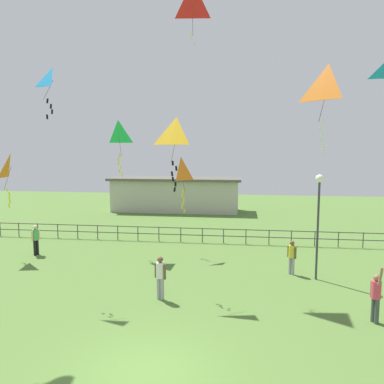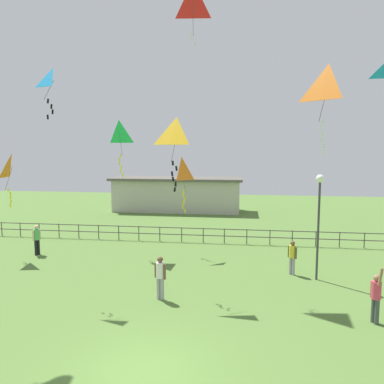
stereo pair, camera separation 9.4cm
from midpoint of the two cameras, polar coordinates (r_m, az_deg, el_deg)
The scene contains 15 objects.
ground_plane at distance 11.04m, azimuth -7.41°, elevation -25.66°, with size 80.00×80.00×0.00m, color #517533.
lamppost at distance 17.50m, azimuth 18.65°, elevation -1.82°, with size 0.36×0.36×4.78m.
person_0 at distance 22.68m, azimuth -22.90°, elevation -6.50°, with size 0.31×0.48×1.69m.
person_1 at distance 14.45m, azimuth 26.13°, elevation -13.88°, with size 0.31×0.53×1.99m.
person_2 at distance 14.98m, azimuth -5.05°, elevation -12.52°, with size 0.49×0.32×1.73m.
person_3 at distance 18.38m, azimuth 14.87°, elevation -9.31°, with size 0.39×0.36×1.62m.
kite_1 at distance 17.47m, azimuth -20.67°, elevation 15.47°, with size 0.87×0.92×2.10m.
kite_2 at distance 15.14m, azimuth 19.89°, elevation 14.87°, with size 1.33×1.23×3.28m.
kite_3 at distance 21.18m, azimuth -11.33°, elevation 8.60°, with size 1.04×1.08×3.09m.
kite_4 at distance 22.40m, azimuth -26.03°, elevation 3.34°, with size 0.79×0.95×2.93m.
kite_6 at distance 20.90m, azimuth -1.81°, elevation 3.22°, with size 0.92×0.87×3.11m.
kite_7 at distance 15.79m, azimuth -2.56°, elevation 8.53°, with size 1.16×1.24×3.00m.
kite_8 at distance 18.65m, azimuth -0.09°, elevation 27.36°, with size 1.24×0.91×2.67m.
waterfront_railing at distance 23.78m, azimuth 0.31°, elevation -6.26°, with size 36.01×0.06×0.95m.
pavilion_building at distance 35.83m, azimuth -2.61°, elevation -0.32°, with size 12.52×3.97×3.21m.
Camera 1 is at (2.45, -9.02, 5.86)m, focal length 34.87 mm.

